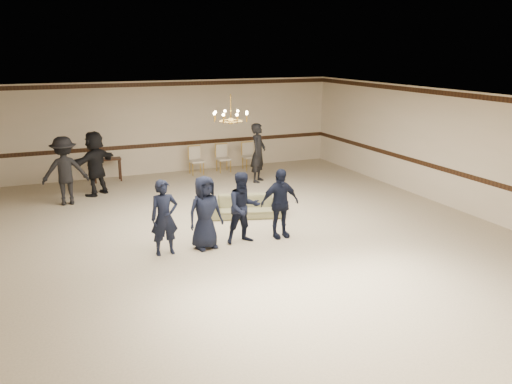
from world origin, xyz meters
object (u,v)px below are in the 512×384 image
(boy_b, at_px, (205,213))
(boy_d, at_px, (280,203))
(settee, at_px, (246,206))
(boy_a, at_px, (164,218))
(adult_mid, at_px, (95,163))
(banquet_chair_mid, at_px, (224,158))
(banquet_chair_left, at_px, (196,161))
(console_table, at_px, (107,170))
(boy_c, at_px, (243,208))
(banquet_chair_right, at_px, (250,156))
(adult_left, at_px, (65,171))
(adult_right, at_px, (258,153))
(chandelier, at_px, (231,108))

(boy_b, distance_m, boy_d, 1.80)
(boy_d, xyz_separation_m, settee, (-0.13, 1.76, -0.54))
(boy_a, xyz_separation_m, adult_mid, (-0.76, 5.48, 0.15))
(settee, relative_size, adult_mid, 0.98)
(banquet_chair_mid, bearing_deg, boy_d, -100.04)
(adult_mid, distance_m, banquet_chair_mid, 4.75)
(banquet_chair_left, height_order, console_table, banquet_chair_left)
(boy_c, xyz_separation_m, banquet_chair_right, (2.96, 6.85, -0.33))
(boy_a, height_order, banquet_chair_mid, boy_a)
(boy_c, bearing_deg, boy_d, 0.12)
(adult_left, bearing_deg, adult_mid, -140.79)
(adult_mid, distance_m, adult_right, 5.12)
(console_table, bearing_deg, boy_a, -85.72)
(chandelier, height_order, boy_b, chandelier)
(boy_a, bearing_deg, banquet_chair_left, 66.72)
(adult_right, bearing_deg, settee, -166.34)
(boy_c, relative_size, banquet_chair_right, 1.69)
(chandelier, xyz_separation_m, adult_right, (2.23, 3.50, -1.91))
(adult_left, bearing_deg, chandelier, 141.01)
(banquet_chair_mid, xyz_separation_m, console_table, (-4.00, 0.20, -0.10))
(chandelier, relative_size, settee, 0.50)
(adult_left, distance_m, banquet_chair_left, 4.91)
(boy_c, height_order, adult_left, adult_left)
(boy_b, distance_m, banquet_chair_left, 7.11)
(boy_c, distance_m, adult_right, 5.68)
(chandelier, bearing_deg, console_table, 113.22)
(boy_c, relative_size, boy_d, 1.00)
(boy_c, distance_m, adult_left, 5.90)
(settee, xyz_separation_m, console_table, (-2.81, 5.29, 0.11))
(boy_d, xyz_separation_m, adult_left, (-4.36, 4.78, 0.15))
(adult_right, height_order, banquet_chair_right, adult_right)
(chandelier, height_order, adult_left, chandelier)
(boy_c, xyz_separation_m, banquet_chair_mid, (1.96, 6.85, -0.33))
(adult_right, height_order, banquet_chair_left, adult_right)
(boy_a, height_order, adult_left, adult_left)
(boy_d, height_order, adult_right, adult_right)
(chandelier, distance_m, settee, 2.65)
(banquet_chair_mid, relative_size, console_table, 1.06)
(adult_mid, height_order, console_table, adult_mid)
(chandelier, relative_size, console_table, 1.03)
(boy_c, bearing_deg, chandelier, 79.09)
(boy_b, relative_size, adult_right, 0.85)
(banquet_chair_mid, bearing_deg, adult_left, -160.32)
(boy_a, height_order, banquet_chair_right, boy_a)
(boy_c, xyz_separation_m, console_table, (-2.04, 7.05, -0.43))
(boy_b, xyz_separation_m, adult_right, (3.44, 5.08, 0.15))
(boy_d, distance_m, adult_mid, 6.48)
(boy_a, xyz_separation_m, banquet_chair_left, (2.76, 6.85, -0.33))
(console_table, bearing_deg, boy_c, -71.53)
(settee, height_order, adult_mid, adult_mid)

